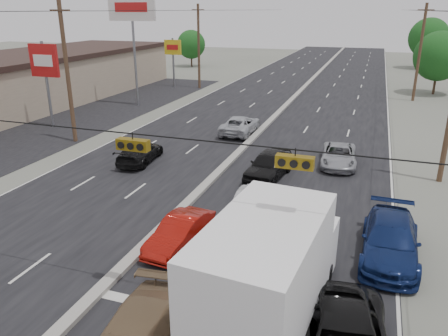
# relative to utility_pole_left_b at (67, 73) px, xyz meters

# --- Properties ---
(ground) EXTENTS (200.00, 200.00, 0.00)m
(ground) POSITION_rel_utility_pole_left_b_xyz_m (12.50, -15.00, -5.11)
(ground) COLOR #606356
(ground) RESTS_ON ground
(road_surface) EXTENTS (20.00, 160.00, 0.02)m
(road_surface) POSITION_rel_utility_pole_left_b_xyz_m (12.50, 15.00, -5.11)
(road_surface) COLOR black
(road_surface) RESTS_ON ground
(center_median) EXTENTS (0.50, 160.00, 0.20)m
(center_median) POSITION_rel_utility_pole_left_b_xyz_m (12.50, 15.00, -5.01)
(center_median) COLOR gray
(center_median) RESTS_ON ground
(strip_mall) EXTENTS (12.00, 42.00, 4.60)m
(strip_mall) POSITION_rel_utility_pole_left_b_xyz_m (-13.50, 10.00, -2.81)
(strip_mall) COLOR tan
(strip_mall) RESTS_ON ground
(parking_lot) EXTENTS (10.00, 42.00, 0.02)m
(parking_lot) POSITION_rel_utility_pole_left_b_xyz_m (-4.50, 10.00, -5.11)
(parking_lot) COLOR black
(parking_lot) RESTS_ON ground
(utility_pole_left_b) EXTENTS (1.60, 0.30, 10.00)m
(utility_pole_left_b) POSITION_rel_utility_pole_left_b_xyz_m (0.00, 0.00, 0.00)
(utility_pole_left_b) COLOR #422D1E
(utility_pole_left_b) RESTS_ON ground
(utility_pole_left_c) EXTENTS (1.60, 0.30, 10.00)m
(utility_pole_left_c) POSITION_rel_utility_pole_left_b_xyz_m (0.00, 25.00, 0.00)
(utility_pole_left_c) COLOR #422D1E
(utility_pole_left_c) RESTS_ON ground
(utility_pole_right_c) EXTENTS (1.60, 0.30, 10.00)m
(utility_pole_right_c) POSITION_rel_utility_pole_left_b_xyz_m (25.00, 25.00, 0.00)
(utility_pole_right_c) COLOR #422D1E
(utility_pole_right_c) RESTS_ON ground
(traffic_signals) EXTENTS (25.00, 0.30, 0.54)m
(traffic_signals) POSITION_rel_utility_pole_left_b_xyz_m (13.90, -15.00, 0.39)
(traffic_signals) COLOR black
(traffic_signals) RESTS_ON ground
(pole_sign_mid) EXTENTS (2.60, 0.25, 7.00)m
(pole_sign_mid) POSITION_rel_utility_pole_left_b_xyz_m (-4.50, 3.00, 0.01)
(pole_sign_mid) COLOR slate
(pole_sign_mid) RESTS_ON ground
(pole_sign_billboard) EXTENTS (5.00, 0.25, 11.00)m
(pole_sign_billboard) POSITION_rel_utility_pole_left_b_xyz_m (-2.00, 13.00, 3.76)
(pole_sign_billboard) COLOR slate
(pole_sign_billboard) RESTS_ON ground
(pole_sign_far) EXTENTS (2.20, 0.25, 6.00)m
(pole_sign_far) POSITION_rel_utility_pole_left_b_xyz_m (-3.50, 25.00, -0.70)
(pole_sign_far) COLOR slate
(pole_sign_far) RESTS_ON ground
(tree_left_far) EXTENTS (4.80, 4.80, 6.12)m
(tree_left_far) POSITION_rel_utility_pole_left_b_xyz_m (-9.50, 45.00, -1.39)
(tree_left_far) COLOR #382619
(tree_left_far) RESTS_ON ground
(tree_right_mid) EXTENTS (5.60, 5.60, 7.14)m
(tree_right_mid) POSITION_rel_utility_pole_left_b_xyz_m (27.50, 30.00, -0.77)
(tree_right_mid) COLOR #382619
(tree_right_mid) RESTS_ON ground
(tree_right_far) EXTENTS (6.40, 6.40, 8.16)m
(tree_right_far) POSITION_rel_utility_pole_left_b_xyz_m (28.50, 55.00, -0.15)
(tree_right_far) COLOR #382619
(tree_right_far) RESTS_ON ground
(box_truck) EXTENTS (3.42, 8.01, 3.96)m
(box_truck) POSITION_rel_utility_pole_left_b_xyz_m (18.51, -15.29, -3.08)
(box_truck) COLOR black
(box_truck) RESTS_ON ground
(red_sedan) EXTENTS (1.80, 4.10, 1.31)m
(red_sedan) POSITION_rel_utility_pole_left_b_xyz_m (13.90, -11.66, -4.45)
(red_sedan) COLOR #961009
(red_sedan) RESTS_ON ground
(queue_car_a) EXTENTS (2.38, 4.80, 1.57)m
(queue_car_a) POSITION_rel_utility_pole_left_b_xyz_m (15.50, -2.62, -4.32)
(queue_car_a) COLOR black
(queue_car_a) RESTS_ON ground
(queue_car_b) EXTENTS (1.59, 4.36, 1.43)m
(queue_car_b) POSITION_rel_utility_pole_left_b_xyz_m (16.09, -8.56, -4.39)
(queue_car_b) COLOR #BCBCBE
(queue_car_b) RESTS_ON ground
(queue_car_c) EXTENTS (2.43, 4.74, 1.28)m
(queue_car_c) POSITION_rel_utility_pole_left_b_xyz_m (19.20, 0.93, -4.47)
(queue_car_c) COLOR #9A9CA1
(queue_car_c) RESTS_ON ground
(queue_car_d) EXTENTS (2.26, 5.35, 1.54)m
(queue_car_d) POSITION_rel_utility_pole_left_b_xyz_m (22.10, -9.73, -4.34)
(queue_car_d) COLOR #102052
(queue_car_d) RESTS_ON ground
(oncoming_near) EXTENTS (2.24, 4.63, 1.30)m
(oncoming_near) POSITION_rel_utility_pole_left_b_xyz_m (6.97, -2.62, -4.46)
(oncoming_near) COLOR black
(oncoming_near) RESTS_ON ground
(oncoming_far) EXTENTS (2.41, 5.12, 1.41)m
(oncoming_far) POSITION_rel_utility_pole_left_b_xyz_m (11.10, 6.10, -4.40)
(oncoming_far) COLOR #ADB0B5
(oncoming_far) RESTS_ON ground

